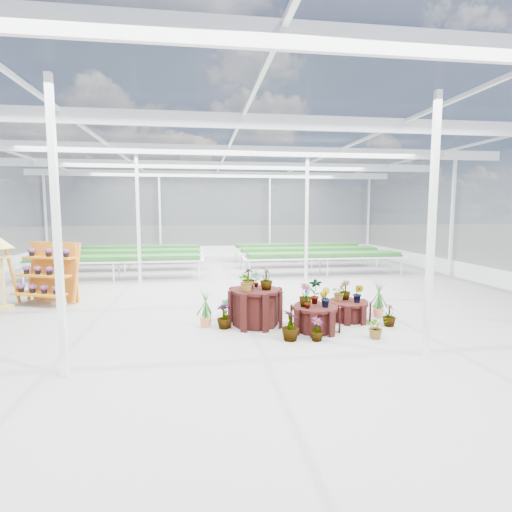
{
  "coord_description": "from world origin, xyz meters",
  "views": [
    {
      "loc": [
        -0.9,
        -10.28,
        2.54
      ],
      "look_at": [
        0.63,
        0.54,
        1.3
      ],
      "focal_mm": 28.0,
      "sensor_mm": 36.0,
      "label": 1
    }
  ],
  "objects": [
    {
      "name": "ground_plane",
      "position": [
        0.0,
        0.0,
        0.0
      ],
      "size": [
        24.0,
        24.0,
        0.0
      ],
      "primitive_type": "plane",
      "color": "gray",
      "rests_on": "ground"
    },
    {
      "name": "greenhouse_shell",
      "position": [
        0.0,
        0.0,
        2.25
      ],
      "size": [
        18.0,
        24.0,
        4.5
      ],
      "primitive_type": null,
      "color": "white",
      "rests_on": "ground"
    },
    {
      "name": "steel_frame",
      "position": [
        0.0,
        0.0,
        2.25
      ],
      "size": [
        18.0,
        24.0,
        4.5
      ],
      "primitive_type": null,
      "color": "silver",
      "rests_on": "ground"
    },
    {
      "name": "nursery_benches",
      "position": [
        0.0,
        7.2,
        0.42
      ],
      "size": [
        16.0,
        7.0,
        0.84
      ],
      "primitive_type": null,
      "color": "silver",
      "rests_on": "ground"
    },
    {
      "name": "plinth_tall",
      "position": [
        0.3,
        -1.69,
        0.41
      ],
      "size": [
        1.44,
        1.44,
        0.82
      ],
      "primitive_type": "cylinder",
      "rotation": [
        0.0,
        0.0,
        0.23
      ],
      "color": "black",
      "rests_on": "ground"
    },
    {
      "name": "plinth_mid",
      "position": [
        1.5,
        -2.29,
        0.27
      ],
      "size": [
        1.3,
        1.3,
        0.54
      ],
      "primitive_type": "cylinder",
      "rotation": [
        0.0,
        0.0,
        -0.35
      ],
      "color": "black",
      "rests_on": "ground"
    },
    {
      "name": "plinth_low",
      "position": [
        2.5,
        -1.59,
        0.22
      ],
      "size": [
        1.29,
        1.29,
        0.44
      ],
      "primitive_type": "cylinder",
      "rotation": [
        0.0,
        0.0,
        0.39
      ],
      "color": "black",
      "rests_on": "ground"
    },
    {
      "name": "shelf_rack",
      "position": [
        -5.08,
        1.13,
        0.84
      ],
      "size": [
        1.79,
        1.39,
        1.68
      ],
      "primitive_type": null,
      "rotation": [
        0.0,
        0.0,
        -0.4
      ],
      "color": "#C46F19",
      "rests_on": "ground"
    },
    {
      "name": "bird_table",
      "position": [
        -5.94,
        0.66,
        0.94
      ],
      "size": [
        0.59,
        0.59,
        1.88
      ],
      "primitive_type": null,
      "rotation": [
        0.0,
        0.0,
        0.43
      ],
      "color": "gold",
      "rests_on": "ground"
    },
    {
      "name": "nursery_plants",
      "position": [
        1.17,
        -1.65,
        0.49
      ],
      "size": [
        4.58,
        2.82,
        1.31
      ],
      "color": "#235A22",
      "rests_on": "ground"
    }
  ]
}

